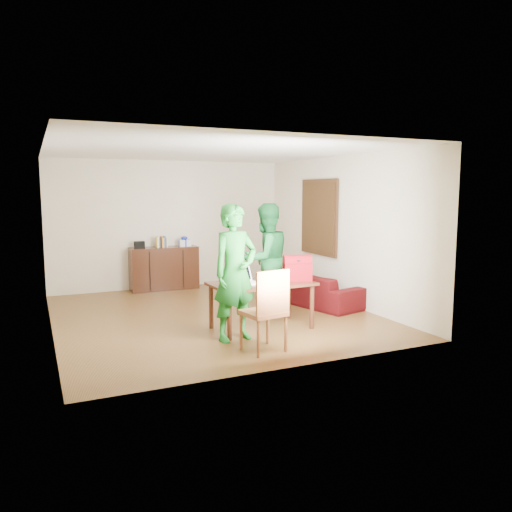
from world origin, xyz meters
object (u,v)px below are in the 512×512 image
table (262,288)px  person_near (235,273)px  chair (264,327)px  sofa (313,288)px  bottle (279,280)px  red_bag (297,270)px  person_far (266,259)px  laptop (248,281)px

table → person_near: 0.75m
chair → sofa: bearing=37.4°
table → bottle: bottle is taller
table → red_bag: size_ratio=3.68×
person_near → person_far: 1.57m
person_near → bottle: (0.66, -0.03, -0.15)m
table → chair: (-0.42, -0.99, -0.31)m
red_bag → sofa: size_ratio=0.21×
red_bag → sofa: 1.66m
chair → person_far: (0.89, 1.81, 0.61)m
laptop → sofa: size_ratio=0.21×
table → bottle: 0.44m
person_near → red_bag: 1.18m
table → chair: chair is taller
person_far → bottle: person_far is taller
laptop → chair: bearing=-116.5°
table → bottle: (0.09, -0.39, 0.18)m
chair → bottle: bearing=39.5°
red_bag → person_near: bearing=-148.5°
person_far → laptop: person_far is taller
person_near → sofa: 2.68m
red_bag → sofa: red_bag is taller
person_far → laptop: (-0.70, -0.85, -0.18)m
laptop → sofa: laptop is taller
table → chair: bearing=-115.5°
sofa → person_near: bearing=110.6°
bottle → sofa: size_ratio=0.09×
table → person_near: size_ratio=0.81×
person_near → person_far: person_near is taller
table → chair: size_ratio=1.42×
chair → person_near: (-0.15, 0.63, 0.63)m
table → person_near: person_near is taller
chair → person_near: person_near is taller
bottle → laptop: bearing=132.3°
laptop → bottle: 0.49m
chair → laptop: bearing=69.4°
bottle → red_bag: bearing=34.6°
person_far → sofa: person_far is taller
person_near → chair: bearing=-89.7°
table → laptop: size_ratio=3.76×
person_near → laptop: size_ratio=4.63×
sofa → bottle: bearing=121.7°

